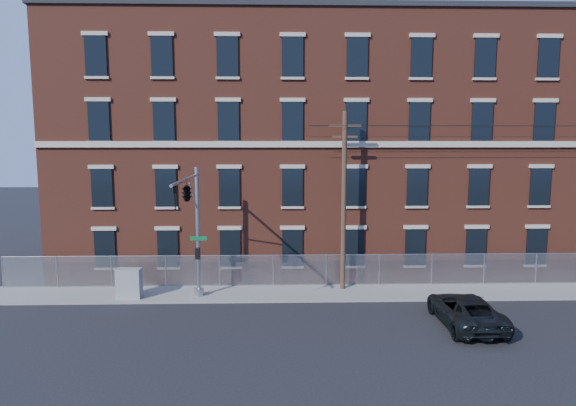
% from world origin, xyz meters
% --- Properties ---
extents(ground, '(140.00, 140.00, 0.00)m').
position_xyz_m(ground, '(0.00, 0.00, 0.00)').
color(ground, black).
rests_on(ground, ground).
extents(sidewalk, '(65.00, 3.00, 0.12)m').
position_xyz_m(sidewalk, '(12.00, 5.00, 0.06)').
color(sidewalk, gray).
rests_on(sidewalk, ground).
extents(mill_building, '(55.30, 14.32, 16.30)m').
position_xyz_m(mill_building, '(12.00, 13.93, 8.15)').
color(mill_building, brown).
rests_on(mill_building, ground).
extents(chain_link_fence, '(59.06, 0.06, 1.85)m').
position_xyz_m(chain_link_fence, '(12.00, 6.30, 1.06)').
color(chain_link_fence, '#A5A8AD').
rests_on(chain_link_fence, ground).
extents(traffic_signal_mast, '(0.90, 6.75, 7.00)m').
position_xyz_m(traffic_signal_mast, '(-6.00, 2.18, 5.39)').
color(traffic_signal_mast, '#9EA0A5').
rests_on(traffic_signal_mast, ground).
extents(utility_pole_near, '(1.80, 0.28, 10.00)m').
position_xyz_m(utility_pole_near, '(2.00, 5.60, 5.34)').
color(utility_pole_near, '#453022').
rests_on(utility_pole_near, ground).
extents(pickup_truck, '(2.45, 5.24, 1.45)m').
position_xyz_m(pickup_truck, '(6.94, 0.12, 0.73)').
color(pickup_truck, black).
rests_on(pickup_truck, ground).
extents(utility_cabinet, '(1.31, 0.71, 1.60)m').
position_xyz_m(utility_cabinet, '(-9.68, 4.20, 0.92)').
color(utility_cabinet, gray).
rests_on(utility_cabinet, sidewalk).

